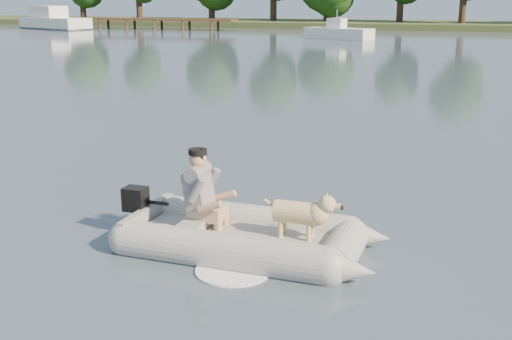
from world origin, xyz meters
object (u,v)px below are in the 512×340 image
(dock, at_px, (149,24))
(dog, at_px, (296,216))
(dinghy, at_px, (248,207))
(cabin_cruiser, at_px, (55,17))
(motorboat, at_px, (339,25))
(man, at_px, (200,187))

(dock, distance_m, dog, 58.09)
(dock, bearing_deg, dinghy, -62.65)
(dog, xyz_separation_m, cabin_cruiser, (-36.20, 48.76, 0.58))
(dinghy, distance_m, cabin_cruiser, 60.35)
(dinghy, height_order, dog, dinghy)
(dock, height_order, cabin_cruiser, cabin_cruiser)
(dinghy, relative_size, motorboat, 0.85)
(dock, bearing_deg, man, -63.25)
(motorboat, bearing_deg, man, -62.97)
(dinghy, distance_m, dog, 0.68)
(dog, relative_size, cabin_cruiser, 0.11)
(dinghy, bearing_deg, dock, 120.14)
(dock, xyz_separation_m, man, (25.83, -51.24, 0.29))
(dinghy, distance_m, motorboat, 43.05)
(cabin_cruiser, bearing_deg, man, -32.86)
(motorboat, bearing_deg, dock, 176.84)
(cabin_cruiser, distance_m, motorboat, 30.10)
(dinghy, xyz_separation_m, cabin_cruiser, (-35.52, 48.79, 0.50))
(man, relative_size, motorboat, 0.21)
(dock, relative_size, motorboat, 3.31)
(motorboat, bearing_deg, dog, -61.14)
(man, distance_m, motorboat, 42.86)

